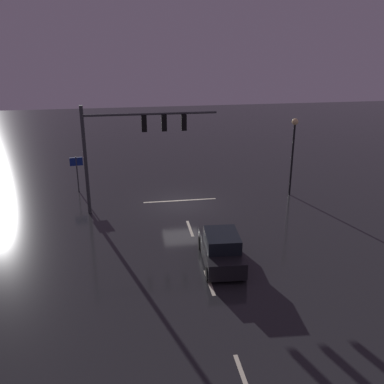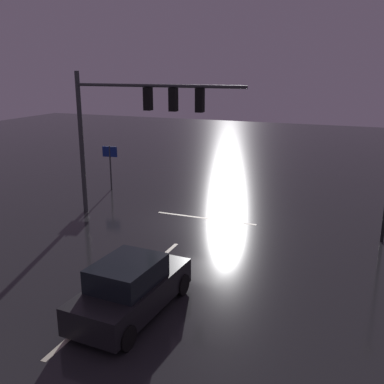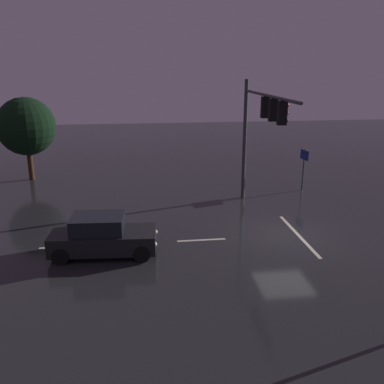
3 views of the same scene
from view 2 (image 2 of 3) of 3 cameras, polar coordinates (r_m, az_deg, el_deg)
name	(u,v)px [view 2 (image 2 of 3)]	position (r m, az deg, el deg)	size (l,w,h in m)	color
ground_plane	(201,222)	(20.97, 1.20, -3.85)	(80.00, 80.00, 0.00)	#232326
traffic_signal_assembly	(135,115)	(20.58, -7.35, 9.79)	(8.27, 0.47, 6.85)	#383A3D
lane_dash_far	(165,254)	(17.54, -3.45, -7.89)	(2.20, 0.16, 0.01)	beige
lane_dash_mid	(70,337)	(13.02, -15.29, -17.48)	(2.20, 0.16, 0.01)	beige
stop_bar	(205,218)	(21.47, 1.74, -3.37)	(5.00, 0.16, 0.01)	beige
car_approaching	(131,288)	(13.39, -7.82, -12.12)	(2.13, 4.45, 1.70)	black
route_sign	(110,158)	(26.52, -10.43, 4.28)	(0.90, 0.17, 2.62)	#383A3D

